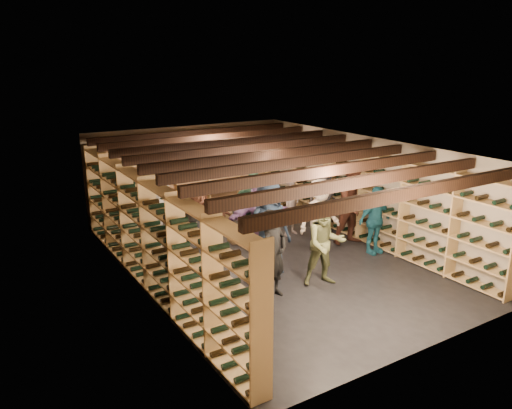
{
  "coord_description": "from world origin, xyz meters",
  "views": [
    {
      "loc": [
        -5.37,
        -8.16,
        4.08
      ],
      "look_at": [
        -0.2,
        0.2,
        1.21
      ],
      "focal_mm": 35.0,
      "sensor_mm": 36.0,
      "label": 1
    }
  ],
  "objects": [
    {
      "name": "person_7",
      "position": [
        1.33,
        1.09,
        0.75
      ],
      "size": [
        0.64,
        0.52,
        1.5
      ],
      "primitive_type": "imported",
      "rotation": [
        0.0,
        0.0,
        0.35
      ],
      "color": "gray",
      "rests_on": "ground"
    },
    {
      "name": "person_9",
      "position": [
        -2.0,
        1.3,
        0.92
      ],
      "size": [
        1.24,
        0.79,
        1.84
      ],
      "primitive_type": "imported",
      "rotation": [
        0.0,
        0.0,
        -0.09
      ],
      "color": "#A29D93",
      "rests_on": "ground"
    },
    {
      "name": "person_5",
      "position": [
        -1.06,
        1.16,
        0.77
      ],
      "size": [
        1.43,
        0.48,
        1.53
      ],
      "primitive_type": "imported",
      "rotation": [
        0.0,
        0.0,
        0.02
      ],
      "color": "brown",
      "rests_on": "ground"
    },
    {
      "name": "person_10",
      "position": [
        0.31,
        1.18,
        0.85
      ],
      "size": [
        1.07,
        0.73,
        1.69
      ],
      "primitive_type": "imported",
      "rotation": [
        0.0,
        0.0,
        -0.36
      ],
      "color": "#2B513B",
      "rests_on": "ground"
    },
    {
      "name": "person_1",
      "position": [
        -0.85,
        -1.42,
        0.81
      ],
      "size": [
        0.68,
        0.55,
        1.62
      ],
      "primitive_type": "imported",
      "rotation": [
        0.0,
        0.0,
        0.31
      ],
      "color": "black",
      "rests_on": "ground"
    },
    {
      "name": "person_8",
      "position": [
        2.18,
        -0.13,
        0.91
      ],
      "size": [
        0.95,
        0.78,
        1.82
      ],
      "primitive_type": "imported",
      "rotation": [
        0.0,
        0.0,
        -0.11
      ],
      "color": "#432117",
      "rests_on": "ground"
    },
    {
      "name": "ground",
      "position": [
        0.0,
        0.0,
        0.0
      ],
      "size": [
        8.0,
        8.0,
        0.0
      ],
      "primitive_type": "plane",
      "color": "black",
      "rests_on": "ground"
    },
    {
      "name": "person_4",
      "position": [
        2.18,
        -0.81,
        0.75
      ],
      "size": [
        0.88,
        0.39,
        1.5
      ],
      "primitive_type": "imported",
      "rotation": [
        0.0,
        0.0,
        0.02
      ],
      "color": "#1B5A6D",
      "rests_on": "ground"
    },
    {
      "name": "ceiling",
      "position": [
        0.0,
        0.0,
        2.4
      ],
      "size": [
        5.5,
        8.0,
        0.01
      ],
      "primitive_type": "cube",
      "color": "beige",
      "rests_on": "walls"
    },
    {
      "name": "crate_loose",
      "position": [
        0.05,
        1.34,
        0.09
      ],
      "size": [
        0.54,
        0.39,
        0.17
      ],
      "primitive_type": "cube",
      "rotation": [
        0.0,
        0.0,
        -0.12
      ],
      "color": "tan",
      "rests_on": "ground"
    },
    {
      "name": "person_3",
      "position": [
        1.19,
        -0.16,
        0.82
      ],
      "size": [
        1.07,
        0.62,
        1.64
      ],
      "primitive_type": "imported",
      "rotation": [
        0.0,
        0.0,
        0.01
      ],
      "color": "beige",
      "rests_on": "ground"
    },
    {
      "name": "wine_rack_left",
      "position": [
        -2.57,
        0.0,
        1.08
      ],
      "size": [
        0.32,
        7.5,
        2.15
      ],
      "color": "tan",
      "rests_on": "ground"
    },
    {
      "name": "crate_stack_left",
      "position": [
        -0.03,
        2.16,
        0.34
      ],
      "size": [
        0.51,
        0.35,
        0.68
      ],
      "rotation": [
        0.0,
        0.0,
        0.05
      ],
      "color": "tan",
      "rests_on": "ground"
    },
    {
      "name": "person_2",
      "position": [
        0.26,
        -1.49,
        0.8
      ],
      "size": [
        0.94,
        0.83,
        1.61
      ],
      "primitive_type": "imported",
      "rotation": [
        0.0,
        0.0,
        -0.33
      ],
      "color": "brown",
      "rests_on": "ground"
    },
    {
      "name": "wine_rack_back",
      "position": [
        0.0,
        3.83,
        1.07
      ],
      "size": [
        4.7,
        0.3,
        2.15
      ],
      "color": "tan",
      "rests_on": "ground"
    },
    {
      "name": "person_0",
      "position": [
        -2.18,
        -1.06,
        0.87
      ],
      "size": [
        0.92,
        0.66,
        1.75
      ],
      "primitive_type": "imported",
      "rotation": [
        0.0,
        0.0,
        -0.13
      ],
      "color": "black",
      "rests_on": "ground"
    },
    {
      "name": "person_6",
      "position": [
        -0.32,
        -0.44,
        0.94
      ],
      "size": [
        0.94,
        0.64,
        1.87
      ],
      "primitive_type": "imported",
      "rotation": [
        0.0,
        0.0,
        -0.05
      ],
      "color": "#24344C",
      "rests_on": "ground"
    },
    {
      "name": "ceiling_joists",
      "position": [
        0.0,
        0.0,
        2.26
      ],
      "size": [
        5.4,
        7.12,
        0.18
      ],
      "color": "black",
      "rests_on": "ground"
    },
    {
      "name": "person_11",
      "position": [
        0.08,
        0.44,
        0.83
      ],
      "size": [
        1.61,
        0.86,
        1.65
      ],
      "primitive_type": "imported",
      "rotation": [
        0.0,
        0.0,
        -0.26
      ],
      "color": "#7A538A",
      "rests_on": "ground"
    },
    {
      "name": "crate_stack_right",
      "position": [
        -0.53,
        2.42,
        0.26
      ],
      "size": [
        0.58,
        0.49,
        0.51
      ],
      "rotation": [
        0.0,
        0.0,
        -0.36
      ],
      "color": "tan",
      "rests_on": "ground"
    },
    {
      "name": "walls",
      "position": [
        0.0,
        0.0,
        1.2
      ],
      "size": [
        5.52,
        8.02,
        2.4
      ],
      "color": "tan",
      "rests_on": "ground"
    },
    {
      "name": "person_12",
      "position": [
        2.18,
        0.96,
        0.79
      ],
      "size": [
        0.86,
        0.65,
        1.57
      ],
      "primitive_type": "imported",
      "rotation": [
        0.0,
        0.0,
        -0.22
      ],
      "color": "#313035",
      "rests_on": "ground"
    },
    {
      "name": "wine_rack_right",
      "position": [
        2.57,
        0.0,
        1.08
      ],
      "size": [
        0.32,
        7.5,
        2.15
      ],
      "color": "tan",
      "rests_on": "ground"
    }
  ]
}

